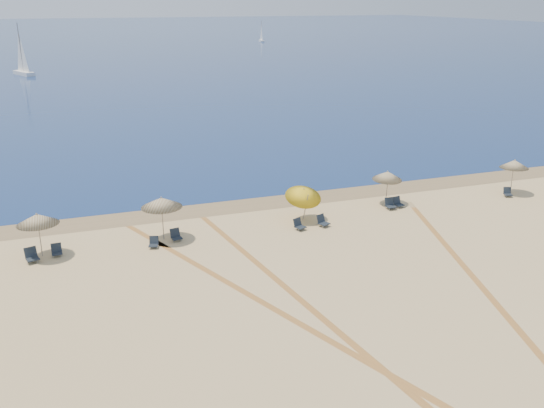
{
  "coord_description": "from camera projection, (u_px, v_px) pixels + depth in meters",
  "views": [
    {
      "loc": [
        -10.63,
        -10.89,
        12.89
      ],
      "look_at": [
        0.0,
        20.0,
        1.3
      ],
      "focal_mm": 38.41,
      "sensor_mm": 36.0,
      "label": 1
    }
  ],
  "objects": [
    {
      "name": "chair_4",
      "position": [
        176.0,
        235.0,
        32.7
      ],
      "size": [
        0.64,
        0.72,
        0.66
      ],
      "rotation": [
        0.0,
        0.0,
        0.16
      ],
      "color": "black",
      "rests_on": "ground"
    },
    {
      "name": "chair_7",
      "position": [
        390.0,
        204.0,
        37.61
      ],
      "size": [
        0.59,
        0.69,
        0.71
      ],
      "rotation": [
        0.0,
        0.0,
        -0.01
      ],
      "color": "black",
      "rests_on": "ground"
    },
    {
      "name": "chair_3",
      "position": [
        154.0,
        243.0,
        31.79
      ],
      "size": [
        0.64,
        0.7,
        0.6
      ],
      "rotation": [
        0.0,
        0.0,
        -0.29
      ],
      "color": "black",
      "rests_on": "ground"
    },
    {
      "name": "tire_tracks",
      "position": [
        346.0,
        302.0,
        26.12
      ],
      "size": [
        46.2,
        42.47,
        0.0
      ],
      "color": "tan",
      "rests_on": "ground"
    },
    {
      "name": "wet_sand",
      "position": [
        252.0,
        203.0,
        38.66
      ],
      "size": [
        500.0,
        500.0,
        0.0
      ],
      "primitive_type": "plane",
      "color": "olive",
      "rests_on": "ground"
    },
    {
      "name": "chair_2",
      "position": [
        57.0,
        251.0,
        30.76
      ],
      "size": [
        0.56,
        0.64,
        0.64
      ],
      "rotation": [
        0.0,
        0.0,
        0.05
      ],
      "color": "black",
      "rests_on": "ground"
    },
    {
      "name": "umbrella_3",
      "position": [
        304.0,
        193.0,
        35.1
      ],
      "size": [
        2.21,
        2.26,
        2.43
      ],
      "color": "gray",
      "rests_on": "ground"
    },
    {
      "name": "chair_6",
      "position": [
        323.0,
        221.0,
        34.75
      ],
      "size": [
        0.78,
        0.83,
        0.69
      ],
      "rotation": [
        0.0,
        0.0,
        0.4
      ],
      "color": "black",
      "rests_on": "ground"
    },
    {
      "name": "umbrella_2",
      "position": [
        161.0,
        202.0,
        32.19
      ],
      "size": [
        2.29,
        2.29,
        2.55
      ],
      "color": "gray",
      "rests_on": "ground"
    },
    {
      "name": "umbrella_4",
      "position": [
        387.0,
        176.0,
        37.96
      ],
      "size": [
        1.94,
        1.97,
        2.3
      ],
      "color": "gray",
      "rests_on": "ground"
    },
    {
      "name": "sailboat_1",
      "position": [
        261.0,
        35.0,
        182.06
      ],
      "size": [
        1.59,
        4.32,
        6.28
      ],
      "rotation": [
        0.0,
        0.0,
        -0.13
      ],
      "color": "white",
      "rests_on": "ocean"
    },
    {
      "name": "chair_5",
      "position": [
        299.0,
        225.0,
        34.24
      ],
      "size": [
        0.74,
        0.79,
        0.66
      ],
      "rotation": [
        0.0,
        0.0,
        0.37
      ],
      "color": "black",
      "rests_on": "ground"
    },
    {
      "name": "umbrella_1",
      "position": [
        37.0,
        219.0,
        30.08
      ],
      "size": [
        2.15,
        2.17,
        2.43
      ],
      "color": "gray",
      "rests_on": "ground"
    },
    {
      "name": "chair_1",
      "position": [
        32.0,
        256.0,
        30.06
      ],
      "size": [
        0.77,
        0.85,
        0.73
      ],
      "rotation": [
        0.0,
        0.0,
        0.27
      ],
      "color": "black",
      "rests_on": "ground"
    },
    {
      "name": "chair_9",
      "position": [
        508.0,
        192.0,
        39.97
      ],
      "size": [
        0.69,
        0.74,
        0.62
      ],
      "rotation": [
        0.0,
        0.0,
        -0.36
      ],
      "color": "black",
      "rests_on": "ground"
    },
    {
      "name": "sailboat_0",
      "position": [
        22.0,
        59.0,
        102.38
      ],
      "size": [
        3.96,
        6.04,
        8.9
      ],
      "rotation": [
        0.0,
        0.0,
        0.45
      ],
      "color": "white",
      "rests_on": "ocean"
    },
    {
      "name": "ocean",
      "position": [
        94.0,
        35.0,
        217.78
      ],
      "size": [
        500.0,
        500.0,
        0.0
      ],
      "primitive_type": "plane",
      "color": "#0C2151",
      "rests_on": "ground"
    },
    {
      "name": "umbrella_5",
      "position": [
        514.0,
        164.0,
        40.01
      ],
      "size": [
        1.93,
        1.94,
        2.46
      ],
      "color": "gray",
      "rests_on": "ground"
    },
    {
      "name": "chair_8",
      "position": [
        398.0,
        203.0,
        37.95
      ],
      "size": [
        0.65,
        0.73,
        0.66
      ],
      "rotation": [
        0.0,
        0.0,
        0.17
      ],
      "color": "black",
      "rests_on": "ground"
    }
  ]
}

